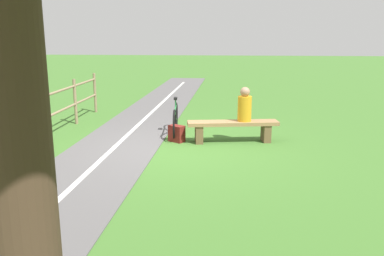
% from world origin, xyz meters
% --- Properties ---
extents(ground_plane, '(80.00, 80.00, 0.00)m').
position_xyz_m(ground_plane, '(0.00, 0.00, 0.00)').
color(ground_plane, '#3D6B28').
extents(paved_path, '(2.14, 36.01, 0.02)m').
position_xyz_m(paved_path, '(1.30, 4.00, 0.01)').
color(paved_path, '#565454').
rests_on(paved_path, ground_plane).
extents(path_centre_line, '(0.33, 32.00, 0.00)m').
position_xyz_m(path_centre_line, '(1.30, 4.00, 0.02)').
color(path_centre_line, silver).
rests_on(path_centre_line, paved_path).
extents(bench, '(2.05, 0.71, 0.47)m').
position_xyz_m(bench, '(-1.22, -0.64, 0.34)').
color(bench, '#937047').
rests_on(bench, ground_plane).
extents(person_seated, '(0.35, 0.35, 0.76)m').
position_xyz_m(person_seated, '(-1.47, -0.68, 0.81)').
color(person_seated, orange).
rests_on(person_seated, bench).
extents(bicycle, '(0.19, 1.67, 0.88)m').
position_xyz_m(bicycle, '(0.14, -1.18, 0.37)').
color(bicycle, black).
rests_on(bicycle, ground_plane).
extents(backpack, '(0.40, 0.37, 0.37)m').
position_xyz_m(backpack, '(0.02, -0.55, 0.18)').
color(backpack, maroon).
rests_on(backpack, ground_plane).
extents(fence_roadside, '(0.24, 8.51, 1.20)m').
position_xyz_m(fence_roadside, '(2.92, 0.40, 0.71)').
color(fence_roadside, '#847051').
rests_on(fence_roadside, ground_plane).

